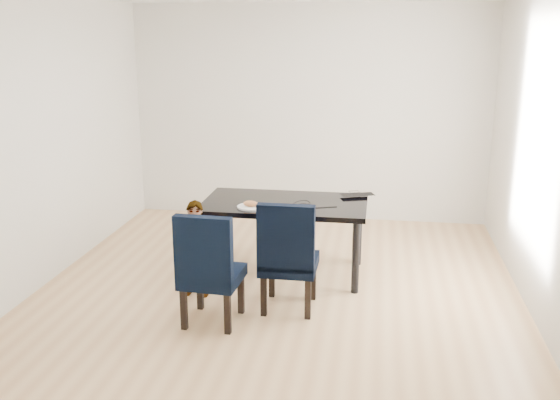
% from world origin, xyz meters
% --- Properties ---
extents(floor, '(4.50, 5.00, 0.01)m').
position_xyz_m(floor, '(0.00, 0.00, -0.01)').
color(floor, tan).
rests_on(floor, ground).
extents(wall_back, '(4.50, 0.01, 2.70)m').
position_xyz_m(wall_back, '(0.00, 2.50, 1.35)').
color(wall_back, silver).
rests_on(wall_back, ground).
extents(wall_front, '(4.50, 0.01, 2.70)m').
position_xyz_m(wall_front, '(0.00, -2.50, 1.35)').
color(wall_front, white).
rests_on(wall_front, ground).
extents(wall_left, '(0.01, 5.00, 2.70)m').
position_xyz_m(wall_left, '(-2.25, 0.00, 1.35)').
color(wall_left, silver).
rests_on(wall_left, ground).
extents(wall_right, '(0.01, 5.00, 2.70)m').
position_xyz_m(wall_right, '(2.25, 0.00, 1.35)').
color(wall_right, silver).
rests_on(wall_right, ground).
extents(dining_table, '(1.60, 0.90, 0.75)m').
position_xyz_m(dining_table, '(0.00, 0.50, 0.38)').
color(dining_table, black).
rests_on(dining_table, floor).
extents(chair_left, '(0.50, 0.52, 0.98)m').
position_xyz_m(chair_left, '(-0.43, -0.64, 0.49)').
color(chair_left, black).
rests_on(chair_left, floor).
extents(chair_right, '(0.48, 0.50, 1.00)m').
position_xyz_m(chair_right, '(0.16, -0.28, 0.50)').
color(chair_right, black).
rests_on(chair_right, floor).
extents(child, '(0.34, 0.23, 0.90)m').
position_xyz_m(child, '(-0.72, -0.15, 0.45)').
color(child, orange).
rests_on(child, floor).
extents(plate, '(0.31, 0.31, 0.01)m').
position_xyz_m(plate, '(-0.29, 0.25, 0.76)').
color(plate, silver).
rests_on(plate, dining_table).
extents(sandwich, '(0.14, 0.07, 0.06)m').
position_xyz_m(sandwich, '(-0.29, 0.23, 0.79)').
color(sandwich, '#B06D3F').
rests_on(sandwich, plate).
extents(laptop, '(0.39, 0.32, 0.03)m').
position_xyz_m(laptop, '(0.68, 0.85, 0.76)').
color(laptop, black).
rests_on(laptop, dining_table).
extents(cable_tangle, '(0.16, 0.16, 0.01)m').
position_xyz_m(cable_tangle, '(0.21, 0.33, 0.75)').
color(cable_tangle, black).
rests_on(cable_tangle, dining_table).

